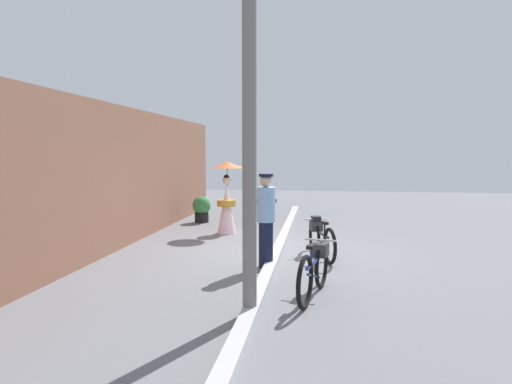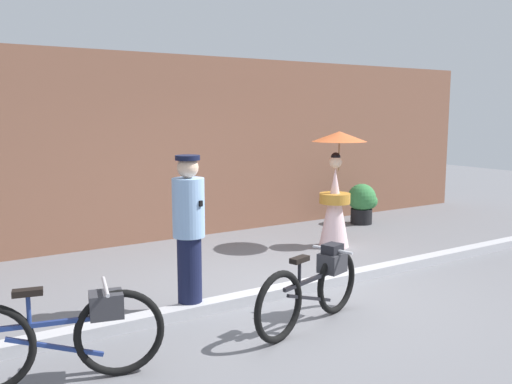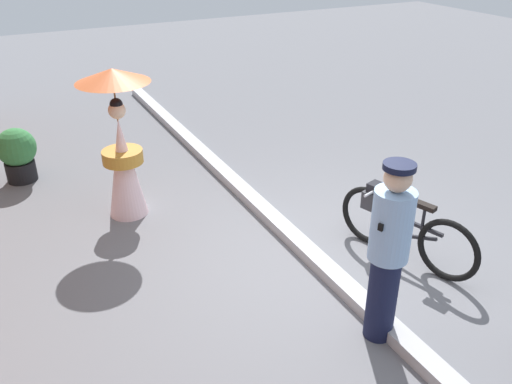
{
  "view_description": "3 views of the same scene",
  "coord_description": "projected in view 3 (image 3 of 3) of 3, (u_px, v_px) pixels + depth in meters",
  "views": [
    {
      "loc": [
        -9.01,
        -0.84,
        2.07
      ],
      "look_at": [
        0.3,
        0.5,
        1.23
      ],
      "focal_mm": 30.94,
      "sensor_mm": 36.0,
      "label": 1
    },
    {
      "loc": [
        -3.65,
        -5.04,
        2.14
      ],
      "look_at": [
        -0.09,
        0.56,
        1.16
      ],
      "focal_mm": 38.34,
      "sensor_mm": 36.0,
      "label": 2
    },
    {
      "loc": [
        -4.04,
        2.76,
        3.37
      ],
      "look_at": [
        0.03,
        0.7,
        1.01
      ],
      "focal_mm": 37.58,
      "sensor_mm": 36.0,
      "label": 3
    }
  ],
  "objects": [
    {
      "name": "bicycle_near_officer",
      "position": [
        400.0,
        224.0,
        5.78
      ],
      "size": [
        1.63,
        0.63,
        0.77
      ],
      "color": "black",
      "rests_on": "ground_plane"
    },
    {
      "name": "ground_plane",
      "position": [
        314.0,
        262.0,
        5.86
      ],
      "size": [
        30.0,
        30.0,
        0.0
      ],
      "primitive_type": "plane",
      "color": "slate"
    },
    {
      "name": "person_with_parasol",
      "position": [
        121.0,
        143.0,
        6.4
      ],
      "size": [
        0.86,
        0.86,
        1.84
      ],
      "color": "silver",
      "rests_on": "ground_plane"
    },
    {
      "name": "potted_plant_by_door",
      "position": [
        18.0,
        152.0,
        7.5
      ],
      "size": [
        0.55,
        0.54,
        0.78
      ],
      "color": "black",
      "rests_on": "ground_plane"
    },
    {
      "name": "sidewalk_curb",
      "position": [
        314.0,
        257.0,
        5.83
      ],
      "size": [
        14.0,
        0.2,
        0.12
      ],
      "primitive_type": "cube",
      "color": "#B2B2B7",
      "rests_on": "ground_plane"
    },
    {
      "name": "person_officer",
      "position": [
        388.0,
        250.0,
        4.43
      ],
      "size": [
        0.34,
        0.37,
        1.69
      ],
      "color": "#141938",
      "rests_on": "ground_plane"
    }
  ]
}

